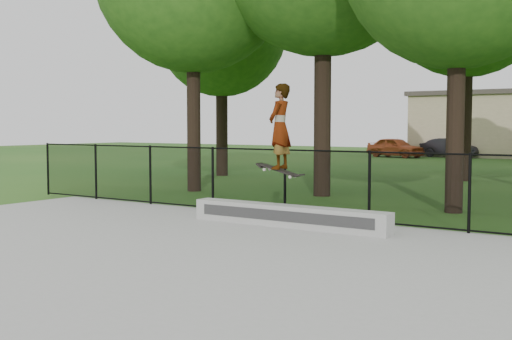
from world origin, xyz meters
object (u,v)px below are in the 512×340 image
object	(u,v)px
car_a	(395,147)
skater_airborne	(280,128)
car_b	(450,148)
grind_ledge	(288,216)

from	to	relation	value
car_a	skater_airborne	bearing A→B (deg)	-149.04
car_a	car_b	distance (m)	3.52
grind_ledge	car_a	world-z (taller)	car_a
grind_ledge	car_b	world-z (taller)	car_b
grind_ledge	car_a	xyz separation A→B (m)	(-8.97, 28.64, 0.37)
car_a	skater_airborne	size ratio (longest dim) A/B	2.01
grind_ledge	car_a	distance (m)	30.02
skater_airborne	grind_ledge	bearing A→B (deg)	4.28
car_b	skater_airborne	size ratio (longest dim) A/B	1.81
car_b	skater_airborne	bearing A→B (deg)	-160.94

